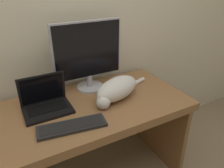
% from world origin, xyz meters
% --- Properties ---
extents(wall_back, '(6.40, 0.06, 2.60)m').
position_xyz_m(wall_back, '(0.00, 0.74, 1.30)').
color(wall_back, beige).
rests_on(wall_back, ground_plane).
extents(desk, '(1.46, 0.68, 0.73)m').
position_xyz_m(desk, '(0.00, 0.34, 0.57)').
color(desk, olive).
rests_on(desk, ground_plane).
extents(monitor, '(0.52, 0.20, 0.51)m').
position_xyz_m(monitor, '(0.15, 0.56, 0.99)').
color(monitor, '#B2B2B7').
rests_on(monitor, desk).
extents(laptop, '(0.30, 0.21, 0.23)m').
position_xyz_m(laptop, '(-0.22, 0.42, 0.77)').
color(laptop, black).
rests_on(laptop, desk).
extents(external_keyboard, '(0.41, 0.17, 0.02)m').
position_xyz_m(external_keyboard, '(-0.14, 0.16, 0.74)').
color(external_keyboard, black).
rests_on(external_keyboard, desk).
extents(cat, '(0.54, 0.30, 0.15)m').
position_xyz_m(cat, '(0.25, 0.33, 0.81)').
color(cat, silver).
rests_on(cat, desk).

